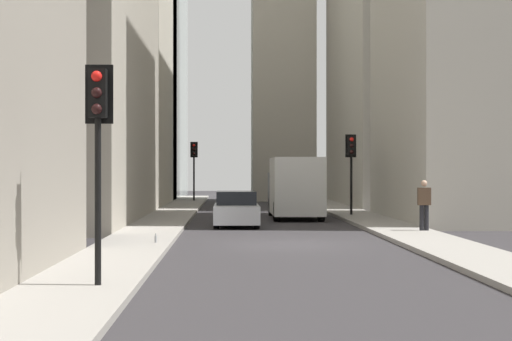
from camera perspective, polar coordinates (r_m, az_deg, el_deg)
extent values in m
plane|color=#302D30|center=(25.61, 1.97, -5.04)|extent=(135.00, 135.00, 0.00)
cube|color=gray|center=(25.70, -8.13, -4.87)|extent=(90.00, 2.20, 0.14)
cube|color=gray|center=(26.29, 11.83, -4.76)|extent=(90.00, 2.20, 0.14)
cube|color=#B7B2A5|center=(64.09, 1.82, 9.02)|extent=(4.66, 4.66, 24.61)
cube|color=silver|center=(38.56, 2.76, -1.06)|extent=(4.60, 2.25, 2.60)
cube|color=#38383D|center=(41.75, 2.41, -1.46)|extent=(1.90, 2.25, 1.90)
cube|color=black|center=(41.74, 2.41, -0.63)|extent=(1.92, 2.09, 0.64)
cylinder|color=black|center=(41.86, 3.75, -2.48)|extent=(0.88, 0.28, 0.88)
cylinder|color=black|center=(41.72, 1.06, -2.49)|extent=(0.88, 0.28, 0.88)
cylinder|color=black|center=(37.29, 4.44, -2.79)|extent=(0.88, 0.28, 0.88)
cylinder|color=black|center=(37.13, 1.42, -2.80)|extent=(0.88, 0.28, 0.88)
cube|color=#B7BABF|center=(33.79, -1.34, -2.93)|extent=(4.30, 1.78, 0.70)
cube|color=black|center=(33.97, -1.35, -1.87)|extent=(2.10, 1.58, 0.54)
cylinder|color=black|center=(32.47, 0.06, -3.41)|extent=(0.64, 0.22, 0.64)
cylinder|color=black|center=(32.46, -2.70, -3.41)|extent=(0.64, 0.22, 0.64)
cylinder|color=black|center=(35.17, -0.09, -3.15)|extent=(0.64, 0.22, 0.64)
cylinder|color=black|center=(35.15, -2.64, -3.15)|extent=(0.64, 0.22, 0.64)
cylinder|color=black|center=(15.75, -10.68, -2.07)|extent=(0.12, 0.12, 3.08)
cube|color=black|center=(15.80, -10.68, 5.16)|extent=(0.28, 0.32, 0.90)
cube|color=black|center=(15.96, -10.59, 5.11)|extent=(0.03, 0.52, 1.10)
sphere|color=red|center=(15.68, -10.77, 6.31)|extent=(0.20, 0.20, 0.20)
sphere|color=black|center=(15.65, -10.77, 5.21)|extent=(0.20, 0.20, 0.20)
sphere|color=black|center=(15.62, -10.77, 4.12)|extent=(0.20, 0.20, 0.20)
cylinder|color=black|center=(40.52, 6.48, -0.97)|extent=(0.12, 0.12, 2.85)
cube|color=black|center=(40.53, 6.48, 1.68)|extent=(0.28, 0.32, 0.90)
cube|color=black|center=(40.68, 6.45, 1.67)|extent=(0.03, 0.52, 1.10)
sphere|color=red|center=(40.38, 6.51, 2.11)|extent=(0.20, 0.20, 0.20)
sphere|color=black|center=(40.37, 6.51, 1.68)|extent=(0.20, 0.20, 0.20)
sphere|color=black|center=(40.37, 6.51, 1.26)|extent=(0.20, 0.20, 0.20)
cylinder|color=black|center=(59.40, -4.23, -0.52)|extent=(0.12, 0.12, 3.14)
cube|color=black|center=(59.42, -4.23, 1.43)|extent=(0.28, 0.32, 0.90)
cube|color=black|center=(59.57, -4.23, 1.42)|extent=(0.03, 0.52, 1.10)
sphere|color=red|center=(59.27, -4.24, 1.72)|extent=(0.20, 0.20, 0.20)
sphere|color=black|center=(59.26, -4.24, 1.43)|extent=(0.20, 0.20, 0.20)
sphere|color=black|center=(59.25, -4.24, 1.14)|extent=(0.20, 0.20, 0.20)
cylinder|color=black|center=(30.21, 11.50, -3.16)|extent=(0.16, 0.16, 0.89)
cylinder|color=black|center=(30.17, 11.18, -3.16)|extent=(0.16, 0.16, 0.89)
cube|color=#4C3828|center=(30.15, 11.34, -1.73)|extent=(0.26, 0.44, 0.62)
sphere|color=tan|center=(30.14, 11.34, -0.86)|extent=(0.22, 0.22, 0.22)
cylinder|color=#999EA3|center=(24.83, -6.82, -4.65)|extent=(0.07, 0.07, 0.20)
cylinder|color=#999EA3|center=(24.82, -6.82, -4.34)|extent=(0.03, 0.03, 0.07)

